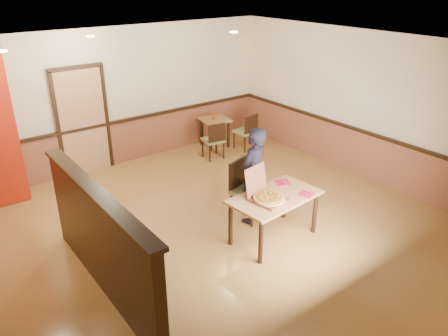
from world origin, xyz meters
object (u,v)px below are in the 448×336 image
object	(u,v)px
diner	(253,176)
pizza_box	(267,196)
side_table	(215,126)
condiment	(214,116)
side_chair_left	(214,139)
side_chair_right	(247,130)
diner_chair	(245,187)
main_table	(275,202)

from	to	relation	value
diner	pizza_box	distance (m)	0.69
side_table	condiment	xyz separation A→B (m)	(-0.05, -0.03, 0.25)
side_chair_left	side_chair_right	xyz separation A→B (m)	(0.92, -0.00, 0.01)
diner_chair	pizza_box	bearing A→B (deg)	-124.05
side_chair_right	condiment	xyz separation A→B (m)	(-0.50, 0.58, 0.28)
pizza_box	condiment	world-z (taller)	pizza_box
side_chair_left	pizza_box	xyz separation A→B (m)	(-1.30, -3.09, 0.34)
main_table	side_chair_left	xyz separation A→B (m)	(1.12, 3.07, -0.17)
diner_chair	pizza_box	distance (m)	0.86
diner_chair	side_table	bearing A→B (deg)	46.95
diner_chair	diner	xyz separation A→B (m)	(0.03, -0.15, 0.25)
side_chair_left	side_table	distance (m)	0.77
diner_chair	side_table	distance (m)	3.28
side_chair_right	side_table	bearing A→B (deg)	-59.24
side_table	side_chair_left	bearing A→B (deg)	-126.89
diner_chair	side_chair_left	world-z (taller)	diner_chair
side_chair_left	diner	size ratio (longest dim) A/B	0.52
diner_chair	side_chair_right	size ratio (longest dim) A/B	1.18
main_table	condiment	world-z (taller)	condiment
main_table	diner_chair	size ratio (longest dim) A/B	1.42
main_table	pizza_box	size ratio (longest dim) A/B	2.44
diner_chair	condiment	world-z (taller)	diner_chair
pizza_box	side_chair_left	bearing A→B (deg)	57.82
main_table	side_chair_left	size ratio (longest dim) A/B	1.71
diner	condiment	xyz separation A→B (m)	(1.43, 3.04, -0.05)
side_chair_left	side_table	xyz separation A→B (m)	(0.46, 0.61, 0.04)
side_chair_left	side_table	world-z (taller)	side_chair_left
main_table	condiment	xyz separation A→B (m)	(1.53, 3.65, 0.12)
pizza_box	side_table	bearing A→B (deg)	55.22
side_chair_left	side_table	size ratio (longest dim) A/B	1.19
diner_chair	side_chair_right	bearing A→B (deg)	33.83
side_chair_right	side_table	xyz separation A→B (m)	(-0.46, 0.61, 0.03)
side_table	side_chair_right	bearing A→B (deg)	-53.31
side_chair_right	side_chair_left	bearing A→B (deg)	-6.03
side_chair_left	pizza_box	world-z (taller)	pizza_box
main_table	side_chair_right	size ratio (longest dim) A/B	1.68
side_chair_left	pizza_box	size ratio (longest dim) A/B	1.43
side_chair_right	diner_chair	bearing A→B (deg)	43.71
side_chair_left	side_chair_right	size ratio (longest dim) A/B	0.98
diner	pizza_box	xyz separation A→B (m)	(-0.28, -0.63, -0.01)
side_chair_right	pizza_box	distance (m)	3.81
pizza_box	condiment	distance (m)	4.05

